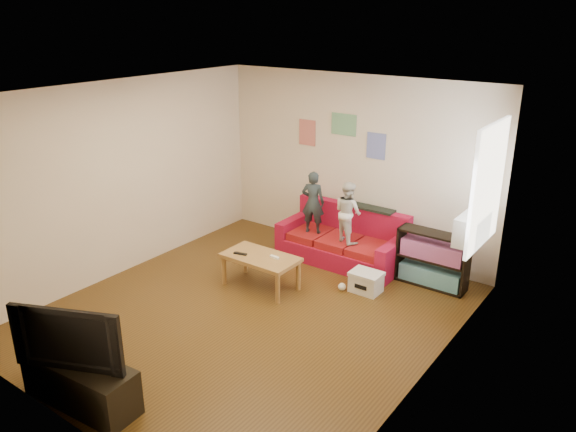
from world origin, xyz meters
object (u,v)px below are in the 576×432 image
Objects in this scene: sofa at (344,242)px; child_a at (313,202)px; file_box at (366,282)px; bookshelf at (432,262)px; television at (73,333)px; child_b at (348,212)px; coffee_table at (260,260)px; tv_stand at (81,383)px.

sofa is 0.76m from child_a.
file_box is (0.78, -0.72, -0.13)m from sofa.
bookshelf is at bearing -1.23° from sofa.
child_a is 0.88× the size of television.
coffee_table is at bearing 88.13° from child_b.
child_a reaches higher than bookshelf.
coffee_table is (0.00, -1.27, -0.47)m from child_a.
sofa is at bearing 80.84° from tv_stand.
child_a is 0.93× the size of coffee_table.
coffee_table is at bearing -142.84° from bookshelf.
sofa is at bearing 61.76° from television.
child_b is 1.35m from bookshelf.
bookshelf is (1.85, 1.40, -0.05)m from coffee_table.
tv_stand is (-0.33, -4.31, -0.05)m from sofa.
television is at bearing 73.02° from child_a.
child_b reaches higher than sofa.
tv_stand reaches higher than file_box.
file_box is at bearing -132.31° from bookshelf.
bookshelf is at bearing 47.69° from file_box.
television is (0.11, -2.88, 0.37)m from coffee_table.
child_a is 1.53m from file_box.
child_b is 1.09m from file_box.
sofa reaches higher than tv_stand.
child_b is at bearing 64.83° from coffee_table.
coffee_table is at bearing 71.59° from child_a.
file_box is 0.34× the size of tv_stand.
child_b is at bearing 78.65° from tv_stand.
television is at bearing -112.04° from bookshelf.
tv_stand is (-0.48, -4.15, -0.61)m from child_b.
child_b reaches higher than bookshelf.
television is (0.00, 0.00, 0.54)m from tv_stand.
bookshelf is 0.89× the size of television.
bookshelf is (1.85, 0.13, -0.52)m from child_a.
child_a is (-0.45, -0.16, 0.59)m from sofa.
television reaches higher than tv_stand.
coffee_table is 1.06× the size of bookshelf.
child_b is 0.93× the size of bookshelf.
child_a is 1.06× the size of child_b.
television reaches higher than file_box.
tv_stand is at bearing 106.68° from child_b.
child_a is at bearing 90.21° from coffee_table.
child_a is 0.78× the size of tv_stand.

